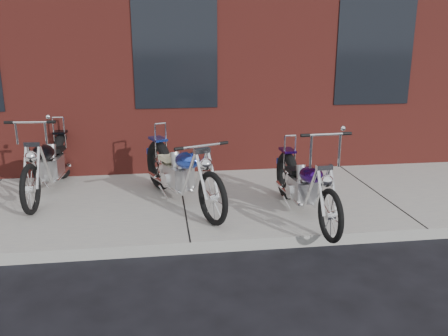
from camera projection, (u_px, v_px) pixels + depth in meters
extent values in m
plane|color=black|center=(191.00, 254.00, 5.61)|extent=(120.00, 120.00, 0.00)
cube|color=gray|center=(183.00, 205.00, 7.02)|extent=(22.00, 3.00, 0.15)
torus|color=black|center=(290.00, 178.00, 6.85)|extent=(0.18, 0.72, 0.72)
torus|color=black|center=(336.00, 220.00, 5.39)|extent=(0.11, 0.65, 0.65)
cube|color=#959595|center=(306.00, 193.00, 6.25)|extent=(0.30, 0.41, 0.30)
ellipsoid|color=#2E0B61|center=(315.00, 178.00, 5.91)|extent=(0.29, 0.56, 0.31)
cube|color=black|center=(300.00, 173.00, 6.44)|extent=(0.26, 0.29, 0.06)
cylinder|color=white|center=(333.00, 195.00, 5.43)|extent=(0.06, 0.29, 0.54)
cylinder|color=white|center=(332.00, 137.00, 5.37)|extent=(0.55, 0.06, 0.03)
cylinder|color=white|center=(293.00, 154.00, 6.67)|extent=(0.02, 0.02, 0.48)
cylinder|color=white|center=(308.00, 196.00, 6.52)|extent=(0.10, 0.90, 0.05)
torus|color=black|center=(164.00, 167.00, 7.29)|extent=(0.44, 0.78, 0.78)
torus|color=black|center=(219.00, 202.00, 5.88)|extent=(0.34, 0.68, 0.71)
cube|color=#959595|center=(183.00, 179.00, 6.72)|extent=(0.45, 0.52, 0.33)
ellipsoid|color=blue|center=(193.00, 163.00, 6.38)|extent=(0.49, 0.66, 0.33)
cube|color=beige|center=(175.00, 160.00, 6.89)|extent=(0.36, 0.38, 0.07)
cylinder|color=white|center=(213.00, 177.00, 5.92)|extent=(0.16, 0.31, 0.59)
cylinder|color=white|center=(208.00, 148.00, 5.94)|extent=(0.57, 0.26, 0.03)
cylinder|color=white|center=(165.00, 142.00, 7.11)|extent=(0.03, 0.03, 0.52)
cylinder|color=white|center=(184.00, 183.00, 7.02)|extent=(0.42, 0.92, 0.05)
torus|color=black|center=(60.00, 158.00, 7.85)|extent=(0.21, 0.79, 0.78)
torus|color=black|center=(27.00, 193.00, 6.23)|extent=(0.12, 0.71, 0.70)
cube|color=#959595|center=(48.00, 170.00, 7.19)|extent=(0.33, 0.45, 0.32)
ellipsoid|color=black|center=(40.00, 155.00, 6.81)|extent=(0.32, 0.61, 0.33)
cube|color=black|center=(52.00, 152.00, 7.40)|extent=(0.28, 0.32, 0.06)
cylinder|color=white|center=(28.00, 170.00, 6.28)|extent=(0.07, 0.32, 0.58)
cylinder|color=white|center=(26.00, 124.00, 6.25)|extent=(0.60, 0.07, 0.03)
cylinder|color=white|center=(57.00, 135.00, 7.66)|extent=(0.03, 0.03, 0.52)
cylinder|color=white|center=(62.00, 174.00, 7.46)|extent=(0.12, 0.97, 0.05)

